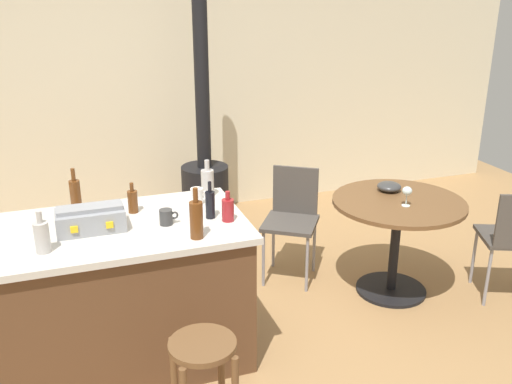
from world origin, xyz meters
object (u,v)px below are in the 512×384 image
Objects in this scene: wooden_stool at (203,372)px; dining_table at (397,223)px; bottle_3 at (196,219)px; bottle_5 at (42,236)px; cup_1 at (197,196)px; kitchen_island at (123,294)px; toolbox at (91,219)px; bottle_0 at (210,204)px; folding_chair_near at (292,214)px; serving_bowl at (389,187)px; bottle_6 at (228,209)px; bottle_2 at (207,182)px; wood_stove at (205,177)px; cup_0 at (166,217)px; bottle_1 at (133,201)px; bottle_4 at (75,195)px; wine_glass at (407,192)px.

wooden_stool is 2.04m from dining_table.
bottle_3 reaches higher than dining_table.
cup_1 is (0.92, 0.41, -0.04)m from bottle_5.
toolbox reaches higher than kitchen_island.
bottle_0 is at bearing 72.00° from wooden_stool.
bottle_5 is at bearing -140.80° from toolbox.
bottle_3 reaches higher than folding_chair_near.
folding_chair_near is 1.74m from toolbox.
bottle_6 is at bearing -160.34° from serving_bowl.
bottle_6 is at bearing -12.26° from kitchen_island.
bottle_6 is (0.01, -0.45, -0.02)m from bottle_2.
folding_chair_near reaches higher than wooden_stool.
cup_1 is (-0.45, -1.61, 0.43)m from wood_stove.
dining_table is 1.79m from cup_0.
bottle_5 is 2.00× the size of cup_1.
kitchen_island is at bearing 5.70° from toolbox.
cup_0 is (0.42, -0.06, -0.02)m from toolbox.
kitchen_island is 7.80× the size of bottle_1.
bottle_6 is (0.51, -0.32, -0.00)m from bottle_1.
wood_stove is at bearing 51.54° from bottle_4.
bottle_1 is 0.83× the size of bottle_5.
bottle_5 is at bearing -142.11° from bottle_1.
bottle_1 is at bearing -21.34° from bottle_4.
dining_table is 1.10× the size of folding_chair_near.
bottle_1 reaches higher than serving_bowl.
bottle_2 is at bearing 174.41° from dining_table.
wooden_stool is at bearing -104.56° from wood_stove.
bottle_0 is 2.03× the size of cup_0.
bottle_6 is (0.77, -0.12, 0.00)m from toolbox.
toolbox is 1.98× the size of bottle_1.
dining_table is 6.71× the size of wine_glass.
bottle_4 is 0.62m from cup_0.
bottle_3 is 0.28m from cup_0.
dining_table is at bearing 4.91° from kitchen_island.
bottle_3 reaches higher than bottle_6.
folding_chair_near is at bearing 24.32° from toolbox.
kitchen_island is 13.26× the size of cup_0.
toolbox is at bearing 39.20° from bottle_5.
bottle_5 reaches higher than cup_0.
bottle_6 is at bearing -31.82° from bottle_1.
folding_chair_near is 6.12× the size of wine_glass.
bottle_3 reaches higher than cup_1.
dining_table is 4.23× the size of bottle_0.
folding_chair_near is at bearing 34.01° from cup_0.
bottle_0 is (0.27, 0.82, 0.53)m from wooden_stool.
kitchen_island reaches higher than wine_glass.
wine_glass reaches higher than dining_table.
kitchen_island is 5.11× the size of bottle_3.
toolbox reaches higher than wine_glass.
toolbox is at bearing -157.11° from bottle_2.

